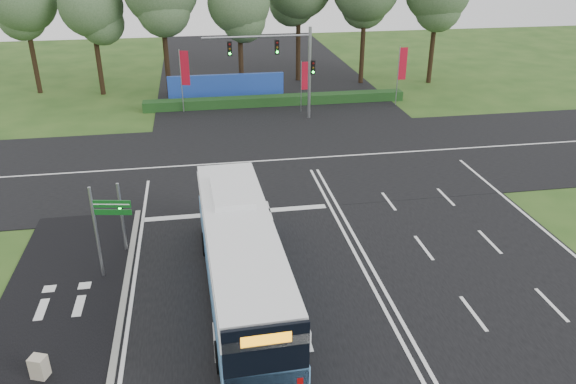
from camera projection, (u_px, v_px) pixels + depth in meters
name	position (u px, v px, depth m)	size (l,w,h in m)	color
ground	(355.00, 255.00, 25.64)	(120.00, 120.00, 0.00)	#264818
road_main	(355.00, 254.00, 25.63)	(20.00, 120.00, 0.04)	black
road_cross	(305.00, 159.00, 36.34)	(120.00, 14.00, 0.05)	black
bike_path	(55.00, 324.00, 21.06)	(5.00, 18.00, 0.06)	black
kerb_strip	(121.00, 317.00, 21.41)	(0.25, 18.00, 0.12)	gray
city_bus	(241.00, 258.00, 21.93)	(3.01, 12.68, 3.62)	#5A95D1
pedestrian_signal	(122.00, 215.00, 25.18)	(0.30, 0.42, 3.39)	gray
street_sign	(103.00, 222.00, 22.91)	(1.62, 0.39, 4.21)	gray
utility_cabinet	(39.00, 368.00, 18.42)	(0.51, 0.43, 0.86)	#C0B59B
banner_flag_left	(184.00, 72.00, 44.22)	(0.73, 0.24, 5.07)	gray
banner_flag_mid	(304.00, 79.00, 44.63)	(0.61, 0.15, 4.15)	gray
banner_flag_right	(401.00, 68.00, 46.10)	(0.73, 0.08, 4.94)	gray
traffic_light_gantry	(286.00, 59.00, 42.00)	(8.41, 0.28, 7.00)	gray
hedge	(276.00, 100.00, 47.34)	(22.00, 1.20, 0.80)	#153914
blue_hoarding	(226.00, 87.00, 48.68)	(10.00, 0.30, 2.20)	#1E41A5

